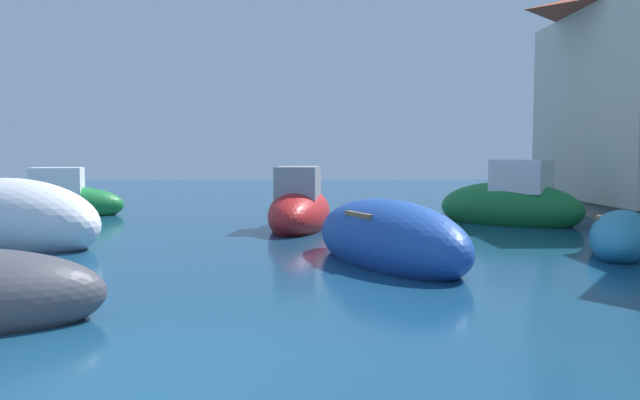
{
  "coord_description": "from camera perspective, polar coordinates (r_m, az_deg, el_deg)",
  "views": [
    {
      "loc": [
        1.34,
        -5.64,
        1.99
      ],
      "look_at": [
        1.77,
        10.35,
        0.79
      ],
      "focal_mm": 36.59,
      "sensor_mm": 36.0,
      "label": 1
    }
  ],
  "objects": [
    {
      "name": "moored_boat_3",
      "position": [
        14.14,
        24.88,
        -2.98
      ],
      "size": [
        2.66,
        3.59,
        1.07
      ],
      "rotation": [
        0.0,
        0.0,
        4.22
      ],
      "color": "teal",
      "rests_on": "ground"
    },
    {
      "name": "moored_boat_9",
      "position": [
        18.67,
        16.35,
        -0.36
      ],
      "size": [
        4.18,
        3.79,
        2.09
      ],
      "rotation": [
        0.0,
        0.0,
        2.47
      ],
      "color": "#197233",
      "rests_on": "ground"
    },
    {
      "name": "moored_boat_2",
      "position": [
        21.58,
        -21.4,
        -0.06
      ],
      "size": [
        3.57,
        1.85,
        1.75
      ],
      "rotation": [
        0.0,
        0.0,
        0.17
      ],
      "color": "#197233",
      "rests_on": "ground"
    },
    {
      "name": "ground",
      "position": [
        6.13,
        -14.58,
        -14.79
      ],
      "size": [
        80.0,
        80.0,
        0.0
      ],
      "primitive_type": "plane",
      "color": "navy"
    },
    {
      "name": "moored_boat_6",
      "position": [
        16.85,
        -1.79,
        -0.88
      ],
      "size": [
        2.05,
        4.46,
        1.91
      ],
      "rotation": [
        0.0,
        0.0,
        1.44
      ],
      "color": "#B21E1E",
      "rests_on": "ground"
    },
    {
      "name": "moored_boat_5",
      "position": [
        11.69,
        6.02,
        -3.5
      ],
      "size": [
        3.25,
        4.69,
        1.47
      ],
      "rotation": [
        0.0,
        0.0,
        5.12
      ],
      "color": "#1E479E",
      "rests_on": "ground"
    },
    {
      "name": "moored_boat_8",
      "position": [
        15.65,
        -25.44,
        -1.57
      ],
      "size": [
        5.57,
        4.6,
        1.82
      ],
      "rotation": [
        0.0,
        0.0,
        5.71
      ],
      "color": "white",
      "rests_on": "ground"
    }
  ]
}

